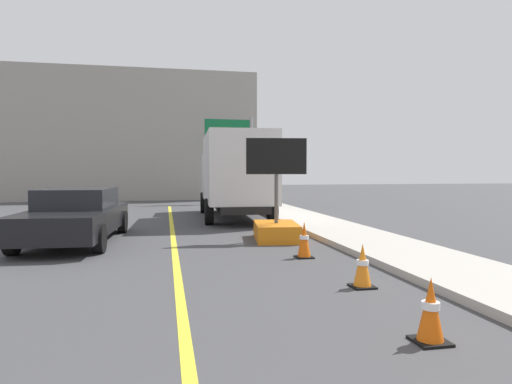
{
  "coord_description": "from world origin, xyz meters",
  "views": [
    {
      "loc": [
        -0.19,
        0.21,
        1.82
      ],
      "look_at": [
        1.18,
        6.96,
        1.5
      ],
      "focal_mm": 31.45,
      "sensor_mm": 36.0,
      "label": 1
    }
  ],
  "objects_px": {
    "pickup_car": "(76,215)",
    "traffic_cone_far_lane": "(304,240)",
    "traffic_cone_near_sign": "(431,311)",
    "traffic_cone_mid_lane": "(362,266)",
    "highway_guide_sign": "(238,144)",
    "arrow_board_trailer": "(276,222)",
    "box_truck": "(235,173)"
  },
  "relations": [
    {
      "from": "arrow_board_trailer",
      "to": "box_truck",
      "type": "relative_size",
      "value": 0.38
    },
    {
      "from": "arrow_board_trailer",
      "to": "highway_guide_sign",
      "type": "relative_size",
      "value": 0.54
    },
    {
      "from": "box_truck",
      "to": "pickup_car",
      "type": "relative_size",
      "value": 1.38
    },
    {
      "from": "pickup_car",
      "to": "traffic_cone_mid_lane",
      "type": "xyz_separation_m",
      "value": [
        5.28,
        -5.69,
        -0.36
      ]
    },
    {
      "from": "traffic_cone_near_sign",
      "to": "traffic_cone_mid_lane",
      "type": "distance_m",
      "value": 2.28
    },
    {
      "from": "highway_guide_sign",
      "to": "pickup_car",
      "type": "bearing_deg",
      "value": -115.49
    },
    {
      "from": "arrow_board_trailer",
      "to": "highway_guide_sign",
      "type": "xyz_separation_m",
      "value": [
        1.23,
        14.04,
        2.94
      ]
    },
    {
      "from": "arrow_board_trailer",
      "to": "highway_guide_sign",
      "type": "bearing_deg",
      "value": 85.0
    },
    {
      "from": "highway_guide_sign",
      "to": "traffic_cone_near_sign",
      "type": "relative_size",
      "value": 7.11
    },
    {
      "from": "pickup_car",
      "to": "traffic_cone_far_lane",
      "type": "bearing_deg",
      "value": -31.91
    },
    {
      "from": "arrow_board_trailer",
      "to": "traffic_cone_near_sign",
      "type": "distance_m",
      "value": 7.28
    },
    {
      "from": "box_truck",
      "to": "highway_guide_sign",
      "type": "relative_size",
      "value": 1.43
    },
    {
      "from": "arrow_board_trailer",
      "to": "traffic_cone_far_lane",
      "type": "distance_m",
      "value": 2.51
    },
    {
      "from": "pickup_car",
      "to": "traffic_cone_mid_lane",
      "type": "relative_size",
      "value": 7.48
    },
    {
      "from": "traffic_cone_near_sign",
      "to": "box_truck",
      "type": "bearing_deg",
      "value": 90.45
    },
    {
      "from": "arrow_board_trailer",
      "to": "traffic_cone_mid_lane",
      "type": "height_order",
      "value": "arrow_board_trailer"
    },
    {
      "from": "highway_guide_sign",
      "to": "traffic_cone_far_lane",
      "type": "distance_m",
      "value": 16.88
    },
    {
      "from": "arrow_board_trailer",
      "to": "pickup_car",
      "type": "relative_size",
      "value": 0.52
    },
    {
      "from": "arrow_board_trailer",
      "to": "traffic_cone_near_sign",
      "type": "xyz_separation_m",
      "value": [
        -0.13,
        -7.28,
        -0.14
      ]
    },
    {
      "from": "pickup_car",
      "to": "highway_guide_sign",
      "type": "xyz_separation_m",
      "value": [
        6.37,
        13.37,
        2.72
      ]
    },
    {
      "from": "traffic_cone_near_sign",
      "to": "highway_guide_sign",
      "type": "bearing_deg",
      "value": 86.35
    },
    {
      "from": "box_truck",
      "to": "traffic_cone_near_sign",
      "type": "xyz_separation_m",
      "value": [
        0.1,
        -12.97,
        -1.41
      ]
    },
    {
      "from": "arrow_board_trailer",
      "to": "traffic_cone_far_lane",
      "type": "xyz_separation_m",
      "value": [
        -0.02,
        -2.51,
        -0.1
      ]
    },
    {
      "from": "traffic_cone_near_sign",
      "to": "traffic_cone_mid_lane",
      "type": "bearing_deg",
      "value": 83.12
    },
    {
      "from": "highway_guide_sign",
      "to": "traffic_cone_mid_lane",
      "type": "relative_size",
      "value": 7.22
    },
    {
      "from": "traffic_cone_mid_lane",
      "to": "box_truck",
      "type": "bearing_deg",
      "value": 92.01
    },
    {
      "from": "traffic_cone_near_sign",
      "to": "traffic_cone_mid_lane",
      "type": "height_order",
      "value": "traffic_cone_near_sign"
    },
    {
      "from": "highway_guide_sign",
      "to": "arrow_board_trailer",
      "type": "bearing_deg",
      "value": -95.0
    },
    {
      "from": "traffic_cone_mid_lane",
      "to": "highway_guide_sign",
      "type": "bearing_deg",
      "value": 86.73
    },
    {
      "from": "pickup_car",
      "to": "traffic_cone_far_lane",
      "type": "height_order",
      "value": "pickup_car"
    },
    {
      "from": "arrow_board_trailer",
      "to": "highway_guide_sign",
      "type": "height_order",
      "value": "highway_guide_sign"
    },
    {
      "from": "highway_guide_sign",
      "to": "traffic_cone_far_lane",
      "type": "height_order",
      "value": "highway_guide_sign"
    }
  ]
}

